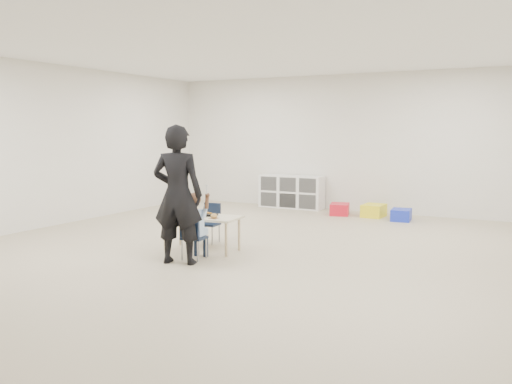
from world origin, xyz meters
The scene contains 16 objects.
room centered at (0.00, 0.00, 1.40)m, with size 9.00×9.02×2.80m.
table centered at (-0.60, -0.08, 0.25)m, with size 1.11×0.62×0.49m.
chair_near centered at (-0.40, -0.55, 0.29)m, with size 0.28×0.27×0.59m, color black, non-canonical shape.
chair_far centered at (-0.79, 0.39, 0.29)m, with size 0.28×0.27×0.59m, color black, non-canonical shape.
child centered at (-0.40, -0.55, 0.46)m, with size 0.39×0.39×0.92m, color #B3D2F3, non-canonical shape.
lunch_tray_near centered at (-0.52, -0.02, 0.50)m, with size 0.22×0.16×0.03m, color black.
lunch_tray_far centered at (-0.98, -0.05, 0.50)m, with size 0.22×0.16×0.03m, color black.
milk_carton centered at (-0.54, -0.22, 0.54)m, with size 0.07×0.07×0.10m, color white.
bread_roll centered at (-0.33, -0.18, 0.52)m, with size 0.09×0.09×0.07m, color tan.
apple_near centered at (-0.70, -0.01, 0.52)m, with size 0.07×0.07×0.07m, color maroon.
apple_far centered at (-1.15, -0.15, 0.52)m, with size 0.07×0.07×0.07m, color maroon.
cubby_shelf centered at (-1.20, 4.28, 0.35)m, with size 1.40×0.40×0.70m, color white.
adult centered at (-0.46, -0.82, 0.87)m, with size 0.63×0.42×1.74m, color black.
bin_red centered at (0.04, 3.85, 0.11)m, with size 0.36×0.46×0.22m, color red.
bin_yellow centered at (0.70, 3.93, 0.12)m, with size 0.38×0.49×0.24m, color yellow.
bin_blue centered at (1.27, 3.73, 0.11)m, with size 0.34×0.44×0.21m, color #1A2FC9.
Camera 1 is at (3.53, -6.26, 1.68)m, focal length 38.00 mm.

